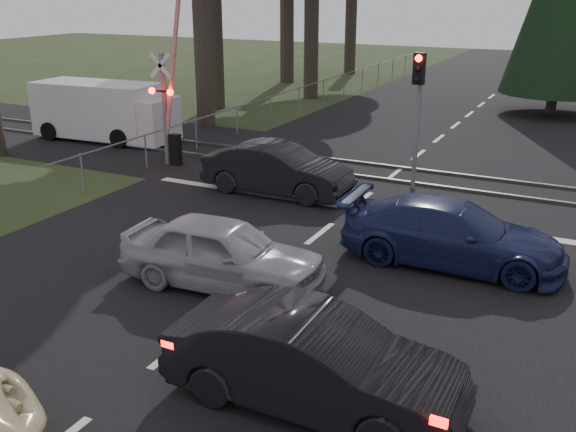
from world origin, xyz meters
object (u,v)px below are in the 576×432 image
Objects in this scene: crossing_signal at (170,106)px; white_van at (107,111)px; traffic_signal_center at (418,98)px; dark_hatchback at (314,363)px; silver_car at (223,253)px; blue_sedan at (452,234)px; dark_car_far at (277,169)px.

white_van is at bearing 156.23° from crossing_signal.
traffic_signal_center is 0.69× the size of white_van.
dark_hatchback is at bearing -45.60° from crossing_signal.
silver_car is at bearing -47.84° from crossing_signal.
dark_hatchback is at bearing 173.05° from blue_sedan.
white_van reaches higher than blue_sedan.
crossing_signal is at bearing 38.22° from silver_car.
crossing_signal is 11.49m from blue_sedan.
dark_hatchback is at bearing -81.02° from traffic_signal_center.
dark_hatchback is 6.13m from blue_sedan.
dark_car_far is at bearing 29.33° from dark_hatchback.
crossing_signal is at bearing 74.79° from dark_car_far.
crossing_signal reaches higher than dark_hatchback.
dark_hatchback is (1.76, -11.14, -2.08)m from traffic_signal_center.
dark_car_far is (-5.26, 8.96, 0.02)m from dark_hatchback.
crossing_signal is 1.17× the size of white_van.
blue_sedan is at bearing -116.17° from dark_car_far.
traffic_signal_center is 4.61m from dark_car_far.
white_van is at bearing 174.88° from traffic_signal_center.
dark_car_far reaches higher than blue_sedan.
white_van is (-4.65, 2.05, -0.90)m from crossing_signal.
dark_car_far is at bearing -23.58° from white_van.
dark_car_far is (-1.91, 6.10, 0.01)m from silver_car.
crossing_signal reaches higher than blue_sedan.
traffic_signal_center is at bearing 23.64° from blue_sedan.
traffic_signal_center is at bearing -58.24° from dark_car_far.
blue_sedan is at bearing -6.63° from dark_hatchback.
blue_sedan is 6.51m from dark_car_far.
dark_hatchback is 0.74× the size of white_van.
traffic_signal_center is at bearing 6.15° from crossing_signal.
traffic_signal_center is at bearing -14.80° from silver_car.
dark_hatchback is 0.90× the size of blue_sedan.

